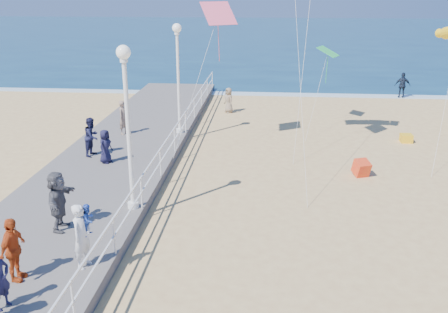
# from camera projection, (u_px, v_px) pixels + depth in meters

# --- Properties ---
(ground) EXTENTS (160.00, 160.00, 0.00)m
(ground) POSITION_uv_depth(u_px,v_px,m) (295.00, 225.00, 16.25)
(ground) COLOR #DBB572
(ground) RESTS_ON ground
(ocean) EXTENTS (160.00, 90.00, 0.05)m
(ocean) POSITION_uv_depth(u_px,v_px,m) (276.00, 36.00, 77.47)
(ocean) COLOR #0D334F
(ocean) RESTS_ON ground
(surf_line) EXTENTS (160.00, 1.20, 0.04)m
(surf_line) POSITION_uv_depth(u_px,v_px,m) (282.00, 94.00, 35.55)
(surf_line) COLOR white
(surf_line) RESTS_ON ground
(boardwalk) EXTENTS (5.00, 44.00, 0.40)m
(boardwalk) POSITION_uv_depth(u_px,v_px,m) (71.00, 211.00, 16.81)
(boardwalk) COLOR slate
(boardwalk) RESTS_ON ground
(railing) EXTENTS (0.05, 42.00, 0.55)m
(railing) POSITION_uv_depth(u_px,v_px,m) (141.00, 184.00, 16.26)
(railing) COLOR white
(railing) RESTS_ON boardwalk
(lamp_post_mid) EXTENTS (0.44, 0.44, 5.32)m
(lamp_post_mid) POSITION_uv_depth(u_px,v_px,m) (127.00, 112.00, 15.51)
(lamp_post_mid) COLOR white
(lamp_post_mid) RESTS_ON boardwalk
(lamp_post_far) EXTENTS (0.44, 0.44, 5.32)m
(lamp_post_far) POSITION_uv_depth(u_px,v_px,m) (178.00, 67.00, 23.98)
(lamp_post_far) COLOR white
(lamp_post_far) RESTS_ON boardwalk
(woman_holding_toddler) EXTENTS (0.56, 0.72, 1.75)m
(woman_holding_toddler) POSITION_uv_depth(u_px,v_px,m) (82.00, 236.00, 12.85)
(woman_holding_toddler) COLOR silver
(woman_holding_toddler) RESTS_ON boardwalk
(toddler_held) EXTENTS (0.41, 0.48, 0.86)m
(toddler_held) POSITION_uv_depth(u_px,v_px,m) (88.00, 220.00, 12.84)
(toddler_held) COLOR blue
(toddler_held) RESTS_ON boardwalk
(spectator_0) EXTENTS (0.51, 0.62, 1.47)m
(spectator_0) POSITION_uv_depth(u_px,v_px,m) (0.00, 279.00, 11.20)
(spectator_0) COLOR #1D1C3D
(spectator_0) RESTS_ON boardwalk
(spectator_3) EXTENTS (0.48, 1.01, 1.68)m
(spectator_3) POSITION_uv_depth(u_px,v_px,m) (13.00, 250.00, 12.25)
(spectator_3) COLOR #B84317
(spectator_3) RESTS_ON boardwalk
(spectator_4) EXTENTS (0.64, 0.80, 1.41)m
(spectator_4) POSITION_uv_depth(u_px,v_px,m) (105.00, 146.00, 20.57)
(spectator_4) COLOR #171632
(spectator_4) RESTS_ON boardwalk
(spectator_5) EXTENTS (0.65, 1.75, 1.85)m
(spectator_5) POSITION_uv_depth(u_px,v_px,m) (58.00, 201.00, 14.82)
(spectator_5) COLOR #4F4E53
(spectator_5) RESTS_ON boardwalk
(spectator_6) EXTENTS (0.58, 0.71, 1.68)m
(spectator_6) POSITION_uv_depth(u_px,v_px,m) (123.00, 118.00, 24.51)
(spectator_6) COLOR #876F5D
(spectator_6) RESTS_ON boardwalk
(spectator_7) EXTENTS (0.75, 0.90, 1.67)m
(spectator_7) POSITION_uv_depth(u_px,v_px,m) (92.00, 136.00, 21.44)
(spectator_7) COLOR #1B1C3C
(spectator_7) RESTS_ON boardwalk
(beach_walker_b) EXTENTS (1.08, 0.53, 1.78)m
(beach_walker_b) POSITION_uv_depth(u_px,v_px,m) (402.00, 86.00, 34.21)
(beach_walker_b) COLOR #182236
(beach_walker_b) RESTS_ON ground
(beach_walker_c) EXTENTS (0.82, 0.90, 1.54)m
(beach_walker_c) POSITION_uv_depth(u_px,v_px,m) (229.00, 100.00, 30.40)
(beach_walker_c) COLOR gray
(beach_walker_c) RESTS_ON ground
(box_kite) EXTENTS (0.76, 0.86, 0.74)m
(box_kite) POSITION_uv_depth(u_px,v_px,m) (361.00, 169.00, 20.29)
(box_kite) COLOR red
(box_kite) RESTS_ON ground
(beach_chair_left) EXTENTS (0.55, 0.55, 0.40)m
(beach_chair_left) POSITION_uv_depth(u_px,v_px,m) (406.00, 138.00, 24.77)
(beach_chair_left) COLOR yellow
(beach_chair_left) RESTS_ON ground
(kite_diamond_pink) EXTENTS (1.74, 1.62, 0.97)m
(kite_diamond_pink) POSITION_uv_depth(u_px,v_px,m) (219.00, 13.00, 22.24)
(kite_diamond_pink) COLOR #FE5D7E
(kite_diamond_green) EXTENTS (1.36, 1.41, 0.50)m
(kite_diamond_green) POSITION_uv_depth(u_px,v_px,m) (328.00, 52.00, 26.99)
(kite_diamond_green) COLOR green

